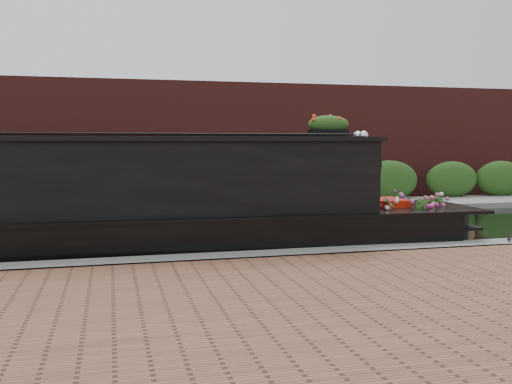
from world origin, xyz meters
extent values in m
plane|color=black|center=(0.00, 0.00, 0.00)|extent=(80.00, 80.00, 0.00)
cube|color=gray|center=(0.00, -3.30, 0.00)|extent=(40.00, 0.60, 0.50)
cube|color=brown|center=(0.00, -7.00, 0.00)|extent=(40.00, 7.00, 0.50)
cube|color=gray|center=(0.00, 4.20, 0.00)|extent=(40.00, 2.40, 0.34)
cube|color=#264C19|center=(0.00, 5.10, 0.00)|extent=(40.00, 1.10, 2.80)
cube|color=#58201D|center=(0.00, 7.20, 0.00)|extent=(40.00, 1.00, 8.00)
cube|color=black|center=(-2.08, -1.87, 1.37)|extent=(8.93, 2.02, 1.30)
cube|color=black|center=(-2.08, -1.87, 2.06)|extent=(9.08, 2.17, 0.08)
cube|color=red|center=(2.38, -1.87, 1.37)|extent=(0.12, 1.69, 1.30)
cube|color=black|center=(1.10, -2.72, 1.45)|extent=(0.87, 0.06, 0.53)
cube|color=red|center=(2.88, -1.87, 0.67)|extent=(0.80, 0.90, 0.48)
sphere|color=silver|center=(2.39, -2.00, 2.13)|extent=(0.17, 0.17, 0.17)
sphere|color=silver|center=(2.39, -1.73, 2.13)|extent=(0.17, 0.17, 0.17)
cube|color=black|center=(1.74, -1.87, 2.17)|extent=(0.73, 0.28, 0.15)
ellipsoid|color=#E54119|center=(1.74, -1.87, 2.36)|extent=(0.79, 0.28, 0.23)
imported|color=#2D561C|center=(2.68, -2.46, 0.74)|extent=(0.38, 0.38, 0.61)
imported|color=#2D561C|center=(3.36, -2.54, 0.70)|extent=(0.37, 0.38, 0.54)
imported|color=#2D561C|center=(3.63, -1.41, 0.70)|extent=(0.55, 0.49, 0.54)
imported|color=#2D561C|center=(3.83, -2.17, 0.72)|extent=(0.44, 0.44, 0.56)
imported|color=#2D561C|center=(2.72, -1.28, 0.74)|extent=(0.37, 0.39, 0.61)
cylinder|color=brown|center=(4.66, -1.87, 0.16)|extent=(0.33, 0.35, 0.33)
camera|label=1|loc=(-2.22, -11.88, 2.01)|focal=40.00mm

